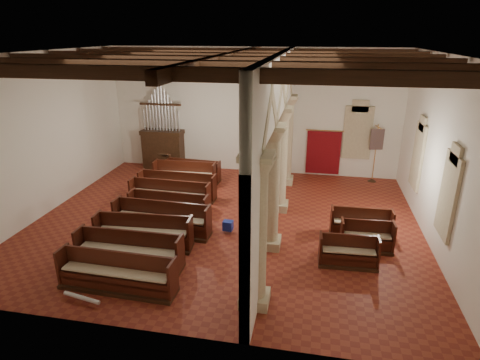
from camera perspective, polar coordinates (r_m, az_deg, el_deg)
name	(u,v)px	position (r m, az deg, el deg)	size (l,w,h in m)	color
floor	(226,222)	(14.99, -2.06, -5.95)	(14.00, 14.00, 0.00)	maroon
ceiling	(223,53)	(13.45, -2.39, 17.62)	(14.00, 14.00, 0.00)	black
wall_back	(252,112)	(19.67, 1.78, 9.68)	(14.00, 0.02, 6.00)	white
wall_front	(160,218)	(8.53, -11.36, -5.31)	(14.00, 0.02, 6.00)	white
wall_left	(44,134)	(16.90, -26.14, 5.84)	(0.02, 12.00, 6.00)	white
wall_right	(441,155)	(14.13, 26.69, 3.23)	(0.02, 12.00, 6.00)	white
ceiling_beams	(223,59)	(13.46, -2.38, 16.85)	(13.80, 11.80, 0.30)	#3D2213
arcade	(277,130)	(13.50, 5.28, 7.10)	(0.90, 11.90, 6.00)	beige
window_right_a	(450,196)	(13.00, 27.67, -2.05)	(0.03, 1.00, 2.20)	#2D6550
window_right_b	(419,156)	(16.66, 24.09, 3.10)	(0.03, 1.00, 2.20)	#2D6550
window_back	(358,133)	(19.66, 16.37, 6.48)	(1.00, 0.03, 2.20)	#2D6550
pipe_organ	(163,142)	(20.74, -10.91, 5.27)	(2.10, 0.85, 4.40)	#3D2213
lectern	(166,167)	(19.64, -10.52, 1.87)	(0.54, 0.55, 1.27)	#381F12
dossal_curtain	(323,152)	(19.78, 11.77, 3.85)	(1.80, 0.07, 2.17)	maroon
processional_banner	(374,164)	(19.65, 18.50, 2.11)	(0.61, 0.78, 2.72)	#3D2213
hymnal_box_a	(160,271)	(11.85, -11.34, -12.61)	(0.34, 0.28, 0.34)	navy
hymnal_box_b	(162,235)	(13.81, -11.06, -7.63)	(0.30, 0.24, 0.30)	navy
hymnal_box_c	(228,225)	(14.11, -1.73, -6.48)	(0.34, 0.27, 0.34)	navy
tube_heater_a	(82,298)	(11.58, -21.59, -15.29)	(0.11, 0.11, 1.12)	white
tube_heater_b	(102,258)	(13.11, -19.02, -10.49)	(0.11, 0.11, 1.08)	white
nave_pew_0	(117,278)	(11.67, -17.04, -13.21)	(3.31, 0.82, 1.08)	#3D2213
nave_pew_1	(130,255)	(12.60, -15.42, -10.31)	(3.24, 0.76, 1.11)	#3D2213
nave_pew_2	(144,237)	(13.55, -13.49, -7.85)	(3.21, 0.95, 1.10)	#3D2213
nave_pew_3	(162,223)	(14.28, -11.03, -6.06)	(3.46, 0.88, 1.15)	#3D2213
nave_pew_4	(169,211)	(15.19, -10.07, -4.43)	(3.00, 0.78, 1.07)	#3D2213
nave_pew_5	(170,198)	(16.40, -9.95, -2.53)	(3.31, 0.81, 1.06)	#3D2213
nave_pew_6	(177,190)	(17.10, -8.89, -1.41)	(3.29, 0.80, 1.12)	#3D2213
nave_pew_7	(185,178)	(18.43, -7.84, 0.29)	(2.84, 0.85, 1.13)	#3D2213
nave_pew_8	(193,174)	(19.04, -6.66, 0.87)	(2.61, 0.84, 1.00)	#3D2213
aisle_pew_0	(348,256)	(12.67, 15.13, -10.34)	(1.77, 0.71, 0.96)	#3D2213
aisle_pew_1	(366,240)	(13.66, 17.54, -8.16)	(1.68, 0.73, 0.99)	#3D2213
aisle_pew_2	(361,227)	(14.45, 16.79, -6.45)	(2.08, 0.73, 1.00)	#3D2213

